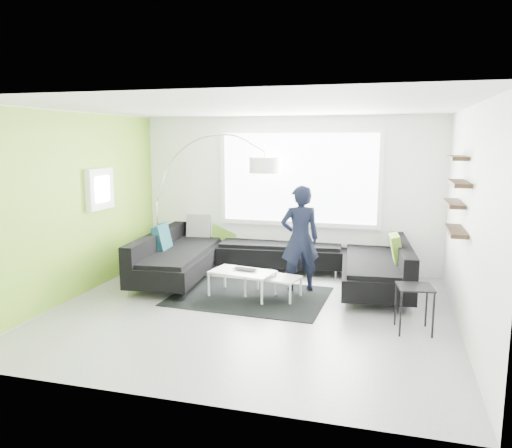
{
  "coord_description": "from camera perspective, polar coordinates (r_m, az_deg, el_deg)",
  "views": [
    {
      "loc": [
        1.85,
        -6.42,
        2.39
      ],
      "look_at": [
        -0.17,
        0.9,
        1.09
      ],
      "focal_mm": 35.0,
      "sensor_mm": 36.0,
      "label": 1
    }
  ],
  "objects": [
    {
      "name": "side_table",
      "position": [
        6.62,
        17.59,
        -9.23
      ],
      "size": [
        0.49,
        0.49,
        0.59
      ],
      "primitive_type": "cube",
      "rotation": [
        0.0,
        0.0,
        0.15
      ],
      "color": "black",
      "rests_on": "ground"
    },
    {
      "name": "laptop",
      "position": [
        7.64,
        -1.42,
        -5.31
      ],
      "size": [
        0.45,
        0.36,
        0.03
      ],
      "primitive_type": "imported",
      "rotation": [
        0.0,
        0.0,
        -0.16
      ],
      "color": "black",
      "rests_on": "coffee_table"
    },
    {
      "name": "ground",
      "position": [
        7.1,
        -0.63,
        -10.0
      ],
      "size": [
        5.5,
        5.5,
        0.0
      ],
      "primitive_type": "plane",
      "color": "gray",
      "rests_on": "ground"
    },
    {
      "name": "person",
      "position": [
        7.87,
        5.05,
        -1.69
      ],
      "size": [
        0.9,
        0.84,
        1.69
      ],
      "primitive_type": "imported",
      "rotation": [
        0.0,
        0.0,
        3.54
      ],
      "color": "black",
      "rests_on": "ground"
    },
    {
      "name": "rug",
      "position": [
        7.74,
        -0.73,
        -8.26
      ],
      "size": [
        2.39,
        1.79,
        0.01
      ],
      "primitive_type": "cube",
      "rotation": [
        0.0,
        0.0,
        -0.05
      ],
      "color": "black",
      "rests_on": "ground"
    },
    {
      "name": "coffee_table",
      "position": [
        7.68,
        0.19,
        -6.9
      ],
      "size": [
        1.33,
        0.93,
        0.4
      ],
      "primitive_type": "cube",
      "rotation": [
        0.0,
        0.0,
        -0.19
      ],
      "color": "silver",
      "rests_on": "ground"
    },
    {
      "name": "room_shell",
      "position": [
        6.9,
        0.12,
        4.85
      ],
      "size": [
        5.54,
        5.04,
        2.82
      ],
      "color": "white",
      "rests_on": "ground"
    },
    {
      "name": "arc_lamp",
      "position": [
        9.32,
        -11.32,
        2.43
      ],
      "size": [
        2.29,
        0.53,
        2.49
      ],
      "primitive_type": null,
      "rotation": [
        0.0,
        0.0,
        -0.0
      ],
      "color": "white",
      "rests_on": "ground"
    },
    {
      "name": "sectional_sofa",
      "position": [
        8.41,
        2.11,
        -3.95
      ],
      "size": [
        4.53,
        3.03,
        0.93
      ],
      "rotation": [
        0.0,
        0.0,
        0.09
      ],
      "color": "black",
      "rests_on": "ground"
    }
  ]
}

